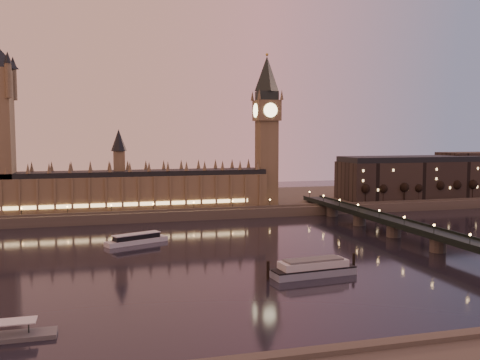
% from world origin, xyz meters
% --- Properties ---
extents(ground, '(700.00, 700.00, 0.00)m').
position_xyz_m(ground, '(0.00, 0.00, 0.00)').
color(ground, black).
rests_on(ground, ground).
extents(far_embankment, '(560.00, 130.00, 6.00)m').
position_xyz_m(far_embankment, '(30.00, 165.00, 3.00)').
color(far_embankment, '#423D35').
rests_on(far_embankment, ground).
extents(palace_of_westminster, '(180.00, 26.62, 52.00)m').
position_xyz_m(palace_of_westminster, '(-40.12, 120.99, 21.71)').
color(palace_of_westminster, brown).
rests_on(palace_of_westminster, ground).
extents(big_ben, '(17.68, 17.68, 104.00)m').
position_xyz_m(big_ben, '(53.99, 120.99, 63.95)').
color(big_ben, brown).
rests_on(big_ben, ground).
extents(westminster_bridge, '(13.20, 260.00, 15.30)m').
position_xyz_m(westminster_bridge, '(91.61, 0.00, 5.52)').
color(westminster_bridge, black).
rests_on(westminster_bridge, ground).
extents(city_block, '(155.00, 45.00, 34.00)m').
position_xyz_m(city_block, '(194.94, 130.93, 22.24)').
color(city_block, black).
rests_on(city_block, ground).
extents(bare_tree_0, '(6.61, 6.61, 13.44)m').
position_xyz_m(bare_tree_0, '(122.22, 109.00, 16.05)').
color(bare_tree_0, black).
rests_on(bare_tree_0, ground).
extents(bare_tree_1, '(6.61, 6.61, 13.44)m').
position_xyz_m(bare_tree_1, '(137.74, 109.00, 16.05)').
color(bare_tree_1, black).
rests_on(bare_tree_1, ground).
extents(bare_tree_2, '(6.61, 6.61, 13.44)m').
position_xyz_m(bare_tree_2, '(153.26, 109.00, 16.05)').
color(bare_tree_2, black).
rests_on(bare_tree_2, ground).
extents(bare_tree_3, '(6.61, 6.61, 13.44)m').
position_xyz_m(bare_tree_3, '(168.78, 109.00, 16.05)').
color(bare_tree_3, black).
rests_on(bare_tree_3, ground).
extents(bare_tree_4, '(6.61, 6.61, 13.44)m').
position_xyz_m(bare_tree_4, '(184.30, 109.00, 16.05)').
color(bare_tree_4, black).
rests_on(bare_tree_4, ground).
extents(bare_tree_5, '(6.61, 6.61, 13.44)m').
position_xyz_m(bare_tree_5, '(199.82, 109.00, 16.05)').
color(bare_tree_5, black).
rests_on(bare_tree_5, ground).
extents(bare_tree_6, '(6.61, 6.61, 13.44)m').
position_xyz_m(bare_tree_6, '(215.34, 109.00, 16.05)').
color(bare_tree_6, black).
rests_on(bare_tree_6, ground).
extents(cruise_boat_a, '(32.33, 18.76, 5.14)m').
position_xyz_m(cruise_boat_a, '(-42.11, 37.96, 2.26)').
color(cruise_boat_a, silver).
rests_on(cruise_boat_a, ground).
extents(moored_barge, '(38.72, 12.65, 7.13)m').
position_xyz_m(moored_barge, '(19.17, -42.37, 3.01)').
color(moored_barge, '#7F8CA2').
rests_on(moored_barge, ground).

